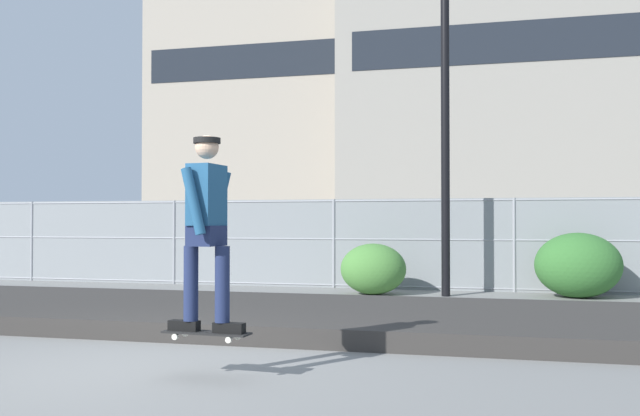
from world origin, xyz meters
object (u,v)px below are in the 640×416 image
(skateboard, at_px, (206,333))
(parked_car_near, at_px, (209,243))
(skater, at_px, (207,220))
(shrub_left, at_px, (373,269))
(street_lamp, at_px, (445,53))
(parked_car_mid, at_px, (462,245))
(shrub_center, at_px, (578,265))

(skateboard, xyz_separation_m, parked_car_near, (-4.59, 10.73, 0.44))
(skateboard, bearing_deg, skater, -172.87)
(shrub_left, bearing_deg, street_lamp, 1.18)
(parked_car_near, bearing_deg, street_lamp, -28.69)
(street_lamp, bearing_deg, parked_car_mid, 87.29)
(skater, distance_m, parked_car_near, 11.68)
(street_lamp, relative_size, shrub_center, 4.80)
(street_lamp, distance_m, parked_car_mid, 4.98)
(parked_car_near, bearing_deg, skater, -66.85)
(skateboard, relative_size, skater, 0.47)
(skateboard, bearing_deg, parked_car_near, 113.15)
(shrub_center, bearing_deg, skateboard, -117.26)
(parked_car_near, bearing_deg, skateboard, -66.85)
(skateboard, height_order, parked_car_mid, parked_car_mid)
(street_lamp, xyz_separation_m, shrub_left, (-1.36, -0.03, -4.04))
(skateboard, height_order, parked_car_near, parked_car_near)
(parked_car_mid, bearing_deg, skater, -99.30)
(skateboard, distance_m, street_lamp, 8.57)
(skater, bearing_deg, parked_car_near, 113.15)
(skater, height_order, shrub_center, skater)
(skater, height_order, street_lamp, street_lamp)
(street_lamp, relative_size, parked_car_mid, 1.61)
(street_lamp, bearing_deg, skater, -102.24)
(skater, distance_m, street_lamp, 8.14)
(parked_car_mid, bearing_deg, skateboard, -99.30)
(skater, bearing_deg, shrub_center, 62.74)
(shrub_center, bearing_deg, parked_car_mid, 125.66)
(street_lamp, height_order, shrub_center, street_lamp)
(skater, bearing_deg, skateboard, 7.13)
(street_lamp, xyz_separation_m, parked_car_near, (-6.18, 3.38, -3.68))
(street_lamp, height_order, parked_car_mid, street_lamp)
(parked_car_mid, xyz_separation_m, shrub_left, (-1.51, -3.38, -0.35))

